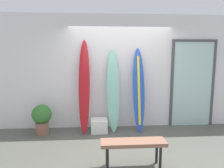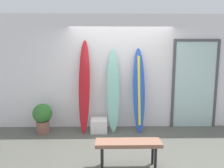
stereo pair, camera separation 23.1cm
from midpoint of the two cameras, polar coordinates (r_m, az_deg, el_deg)
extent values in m
cube|color=#52524A|center=(4.21, 2.45, -17.69)|extent=(8.00, 8.00, 0.04)
cube|color=silver|center=(5.10, 0.96, 3.47)|extent=(7.20, 0.20, 2.80)
ellipsoid|color=#AF161D|center=(4.77, -9.26, -0.71)|extent=(0.28, 0.52, 2.18)
cone|color=black|center=(4.85, -9.18, -11.55)|extent=(0.07, 0.09, 0.11)
ellipsoid|color=#81C3B1|center=(4.82, -1.06, -1.79)|extent=(0.31, 0.44, 1.97)
ellipsoid|color=#254BAF|center=(4.84, 6.22, -1.66)|extent=(0.28, 0.48, 1.99)
cube|color=yellow|center=(4.82, 6.27, -1.64)|extent=(0.06, 0.36, 1.60)
cone|color=black|center=(4.91, 6.37, -11.42)|extent=(0.07, 0.09, 0.11)
cube|color=white|center=(4.93, -5.03, -11.63)|extent=(0.40, 0.40, 0.30)
cube|color=silver|center=(5.50, 20.67, -0.15)|extent=(1.02, 0.02, 2.15)
cube|color=#47474C|center=(5.30, 15.36, -0.21)|extent=(0.06, 0.06, 2.15)
cube|color=#47474C|center=(5.74, 25.56, -0.09)|extent=(0.06, 0.06, 2.15)
cube|color=#47474C|center=(5.46, 21.26, 11.38)|extent=(1.14, 0.06, 0.06)
cylinder|color=#885949|center=(5.09, -20.36, -11.60)|extent=(0.30, 0.30, 0.28)
sphere|color=#336F2E|center=(4.99, -20.55, -8.01)|extent=(0.45, 0.45, 0.45)
cube|color=#8B5E49|center=(3.38, 4.01, -16.21)|extent=(1.05, 0.30, 0.06)
cylinder|color=black|center=(3.36, -3.40, -20.68)|extent=(0.04, 0.04, 0.39)
cylinder|color=black|center=(3.47, 11.57, -19.88)|extent=(0.04, 0.04, 0.39)
cylinder|color=black|center=(3.54, -3.43, -19.07)|extent=(0.04, 0.04, 0.39)
cylinder|color=black|center=(3.64, 10.66, -18.39)|extent=(0.04, 0.04, 0.39)
camera|label=1|loc=(0.12, -91.39, -0.20)|focal=32.31mm
camera|label=2|loc=(0.12, 88.61, 0.20)|focal=32.31mm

